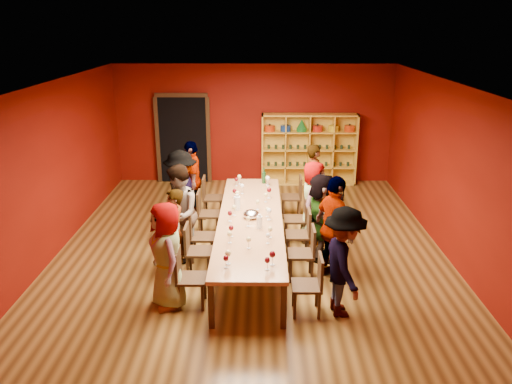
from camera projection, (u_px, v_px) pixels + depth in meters
room_shell at (250, 177)px, 8.42m from camera, size 7.10×9.10×3.04m
tasting_table at (250, 221)px, 8.68m from camera, size 1.10×4.50×0.75m
doorway at (183, 139)px, 12.75m from camera, size 1.40×0.17×2.30m
shelving_unit at (309, 146)px, 12.65m from camera, size 2.40×0.40×1.80m
chair_person_left_0 at (186, 274)px, 7.26m from camera, size 0.42×0.42×0.89m
person_left_0 at (167, 255)px, 7.16m from camera, size 0.71×0.89×1.60m
chair_person_left_1 at (194, 248)px, 8.11m from camera, size 0.42×0.42×0.89m
person_left_1 at (175, 234)px, 8.03m from camera, size 0.45×0.58×1.50m
chair_person_left_2 at (198, 233)px, 8.66m from camera, size 0.42×0.42×0.89m
person_left_2 at (179, 214)px, 8.54m from camera, size 0.60×0.90×1.72m
chair_person_left_3 at (205, 211)px, 9.68m from camera, size 0.42×0.42×0.89m
person_left_3 at (182, 194)px, 9.56m from camera, size 0.65×1.16×1.70m
chair_person_left_4 at (209, 195)px, 10.55m from camera, size 0.42×0.42×0.89m
person_left_4 at (192, 180)px, 10.45m from camera, size 0.61×1.04×1.67m
chair_person_right_0 at (312, 282)px, 7.05m from camera, size 0.42×0.42×0.89m
person_right_0 at (344, 262)px, 6.95m from camera, size 0.55×1.09×1.61m
chair_person_right_1 at (306, 250)px, 8.02m from camera, size 0.42×0.42×0.89m
person_right_1 at (334, 229)px, 7.90m from camera, size 0.83×1.12×1.74m
chair_person_right_2 at (302, 232)px, 8.73m from camera, size 0.42×0.42×0.89m
person_right_2 at (321, 217)px, 8.64m from camera, size 0.65×1.49×1.56m
chair_person_right_3 at (299, 216)px, 9.42m from camera, size 0.42×0.42×0.89m
person_right_3 at (313, 202)px, 9.33m from camera, size 0.68×0.87×1.56m
chair_person_right_4 at (295, 194)px, 10.60m from camera, size 0.42×0.42×0.89m
person_right_4 at (314, 181)px, 10.50m from camera, size 0.42×0.58×1.59m
wine_glass_0 at (230, 235)px, 7.64m from camera, size 0.08×0.08×0.20m
wine_glass_1 at (237, 194)px, 9.40m from camera, size 0.09×0.09×0.21m
wine_glass_2 at (270, 230)px, 7.83m from camera, size 0.07×0.07×0.19m
wine_glass_3 at (242, 186)px, 9.82m from camera, size 0.08×0.08×0.21m
wine_glass_4 at (267, 178)px, 10.35m from camera, size 0.08×0.08×0.20m
wine_glass_5 at (236, 180)px, 10.30m from camera, size 0.07×0.07×0.18m
wine_glass_6 at (226, 259)px, 6.86m from camera, size 0.08×0.08×0.19m
wine_glass_7 at (268, 236)px, 7.62m from camera, size 0.07×0.07×0.18m
wine_glass_8 at (266, 195)px, 9.37m from camera, size 0.07×0.07×0.18m
wine_glass_9 at (234, 208)px, 8.72m from camera, size 0.08×0.08×0.20m
wine_glass_10 at (269, 190)px, 9.57m from camera, size 0.09×0.09×0.22m
wine_glass_11 at (248, 219)px, 8.25m from camera, size 0.07×0.07×0.18m
wine_glass_12 at (235, 191)px, 9.56m from camera, size 0.08×0.08×0.20m
wine_glass_13 at (258, 202)px, 8.99m from camera, size 0.08×0.08×0.19m
wine_glass_14 at (228, 254)px, 6.96m from camera, size 0.09×0.09×0.22m
wine_glass_15 at (268, 179)px, 10.28m from camera, size 0.09×0.09×0.21m
wine_glass_16 at (267, 261)px, 6.81m from camera, size 0.08×0.08×0.19m
wine_glass_17 at (249, 240)px, 7.45m from camera, size 0.08×0.08×0.19m
wine_glass_18 at (267, 210)px, 8.67m from camera, size 0.07×0.07×0.18m
wine_glass_19 at (272, 255)px, 6.93m from camera, size 0.09×0.09×0.22m
wine_glass_20 at (231, 228)px, 7.86m from camera, size 0.08×0.08×0.19m
wine_glass_21 at (269, 211)px, 8.52m from camera, size 0.09×0.09×0.22m
wine_glass_22 at (230, 214)px, 8.46m from camera, size 0.08×0.08×0.19m
wine_glass_23 at (239, 177)px, 10.41m from camera, size 0.08×0.08×0.20m
spittoon_bowl at (251, 214)px, 8.63m from camera, size 0.29×0.29×0.16m
carafe_a at (237, 203)px, 8.99m from camera, size 0.14×0.14×0.29m
carafe_b at (259, 222)px, 8.19m from camera, size 0.10×0.10×0.25m
wine_bottle at (264, 177)px, 10.47m from camera, size 0.09×0.09×0.33m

